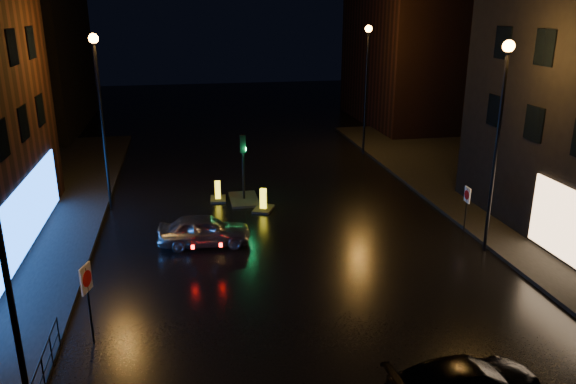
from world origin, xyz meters
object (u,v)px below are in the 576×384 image
(bollard_far, at_px, (218,196))
(road_sign_right, at_px, (467,199))
(traffic_signal, at_px, (244,191))
(road_sign_left, at_px, (87,285))
(dark_sedan, at_px, (466,384))
(bollard_near, at_px, (263,205))
(silver_hatchback, at_px, (204,230))

(bollard_far, height_order, road_sign_right, road_sign_right)
(bollard_far, bearing_deg, traffic_signal, -8.62)
(road_sign_left, height_order, road_sign_right, road_sign_left)
(bollard_far, height_order, road_sign_left, road_sign_left)
(dark_sedan, bearing_deg, road_sign_right, -32.15)
(bollard_far, xyz_separation_m, road_sign_left, (-4.55, -12.21, 1.66))
(bollard_near, relative_size, road_sign_left, 0.59)
(dark_sedan, xyz_separation_m, bollard_far, (-5.02, 16.84, -0.37))
(traffic_signal, height_order, dark_sedan, traffic_signal)
(dark_sedan, height_order, road_sign_left, road_sign_left)
(dark_sedan, bearing_deg, silver_hatchback, 22.91)
(silver_hatchback, distance_m, bollard_far, 5.67)
(road_sign_left, bearing_deg, bollard_near, 75.13)
(silver_hatchback, relative_size, dark_sedan, 0.92)
(traffic_signal, xyz_separation_m, bollard_far, (-1.32, 0.30, -0.28))
(road_sign_left, bearing_deg, road_sign_right, 39.33)
(dark_sedan, bearing_deg, bollard_far, 11.63)
(silver_hatchback, xyz_separation_m, road_sign_right, (11.35, -0.76, 0.92))
(traffic_signal, distance_m, road_sign_left, 13.35)
(bollard_far, bearing_deg, silver_hatchback, -95.32)
(bollard_far, relative_size, road_sign_right, 0.59)
(traffic_signal, distance_m, silver_hatchback, 5.74)
(traffic_signal, height_order, silver_hatchback, traffic_signal)
(silver_hatchback, distance_m, road_sign_left, 7.66)
(bollard_far, bearing_deg, bollard_near, -38.11)
(traffic_signal, height_order, bollard_far, traffic_signal)
(traffic_signal, bearing_deg, silver_hatchback, -113.13)
(bollard_near, bearing_deg, traffic_signal, 140.01)
(dark_sedan, relative_size, bollard_near, 2.76)
(traffic_signal, xyz_separation_m, dark_sedan, (3.71, -16.54, 0.10))
(dark_sedan, relative_size, road_sign_right, 1.98)
(traffic_signal, distance_m, bollard_far, 1.38)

